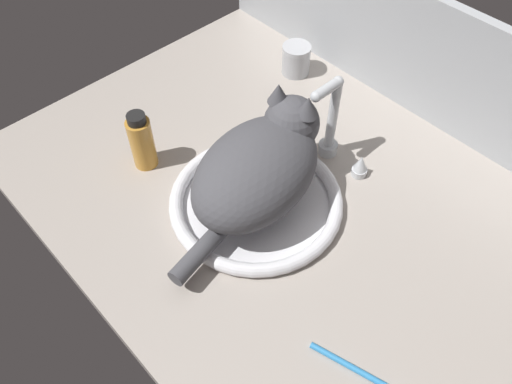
# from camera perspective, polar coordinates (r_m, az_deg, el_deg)

# --- Properties ---
(countertop) EXTENTS (1.09, 0.79, 0.03)m
(countertop) POSITION_cam_1_polar(r_m,az_deg,el_deg) (1.03, 2.24, -0.74)
(countertop) COLOR #ADA399
(countertop) RESTS_ON ground
(backsplash_wall) EXTENTS (1.09, 0.02, 0.30)m
(backsplash_wall) POSITION_cam_1_polar(r_m,az_deg,el_deg) (1.19, 16.93, 13.99)
(backsplash_wall) COLOR #B2B7BC
(backsplash_wall) RESTS_ON ground
(sink_basin) EXTENTS (0.34, 0.34, 0.03)m
(sink_basin) POSITION_cam_1_polar(r_m,az_deg,el_deg) (0.99, 0.00, -1.02)
(sink_basin) COLOR white
(sink_basin) RESTS_ON countertop
(faucet) EXTENTS (0.20, 0.09, 0.20)m
(faucet) POSITION_cam_1_polar(r_m,az_deg,el_deg) (1.05, 8.13, 7.05)
(faucet) COLOR silver
(faucet) RESTS_ON countertop
(cat) EXTENTS (0.25, 0.40, 0.18)m
(cat) POSITION_cam_1_polar(r_m,az_deg,el_deg) (0.94, 0.73, 3.16)
(cat) COLOR #4C4C51
(cat) RESTS_ON sink_basin
(metal_jar) EXTENTS (0.07, 0.07, 0.07)m
(metal_jar) POSITION_cam_1_polar(r_m,az_deg,el_deg) (1.28, 4.46, 14.43)
(metal_jar) COLOR #B2B5BA
(metal_jar) RESTS_ON countertop
(amber_bottle) EXTENTS (0.05, 0.05, 0.13)m
(amber_bottle) POSITION_cam_1_polar(r_m,az_deg,el_deg) (1.05, -12.54, 5.49)
(amber_bottle) COLOR gold
(amber_bottle) RESTS_ON countertop
(toothbrush) EXTENTS (0.19, 0.06, 0.02)m
(toothbrush) POSITION_cam_1_polar(r_m,az_deg,el_deg) (0.85, 12.44, -19.32)
(toothbrush) COLOR #338CD1
(toothbrush) RESTS_ON countertop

